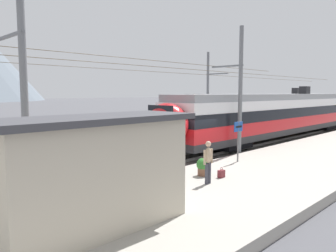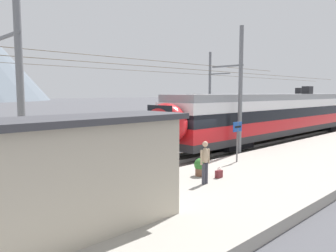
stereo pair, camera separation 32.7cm
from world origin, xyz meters
TOP-DOWN VIEW (x-y plane):
  - ground_plane at (0.00, 0.00)m, footprint 400.00×400.00m
  - platform_slab at (0.00, -4.48)m, footprint 120.00×6.60m
  - track_near at (0.00, 0.98)m, footprint 120.00×3.00m
  - track_far at (0.00, 5.87)m, footprint 120.00×3.00m
  - train_near_platform at (12.17, 0.98)m, footprint 28.35×3.03m
  - train_far_track at (21.01, 5.87)m, footprint 30.84×2.88m
  - catenary_mast_west at (-9.61, -0.82)m, footprint 39.00×2.24m
  - catenary_mast_mid at (2.96, -0.83)m, footprint 39.00×2.24m
  - catenary_mast_far_side at (11.30, 7.88)m, footprint 39.00×2.46m
  - platform_sign at (0.58, -2.41)m, footprint 0.70×0.08m
  - passenger_walking at (-3.79, -3.89)m, footprint 0.53×0.22m
  - handbag_beside_passenger at (-2.65, -3.71)m, footprint 0.32×0.18m
  - potted_plant_platform_edge at (-2.96, -2.95)m, footprint 0.55×0.55m
  - platform_shelter at (-9.28, -4.59)m, footprint 5.33×2.03m

SIDE VIEW (x-z plane):
  - ground_plane at x=0.00m, z-range 0.00..0.00m
  - track_near at x=0.00m, z-range -0.07..0.21m
  - track_far at x=0.00m, z-range -0.07..0.21m
  - platform_slab at x=0.00m, z-range 0.00..0.40m
  - handbag_beside_passenger at x=-2.65m, z-range 0.34..0.78m
  - potted_plant_platform_edge at x=-2.96m, z-range 0.44..1.20m
  - passenger_walking at x=-3.79m, z-range 0.49..2.18m
  - platform_shelter at x=-9.28m, z-range 0.42..3.40m
  - platform_sign at x=0.58m, z-range 0.88..2.96m
  - train_near_platform at x=12.17m, z-range 0.09..4.36m
  - train_far_track at x=21.01m, z-range 0.09..4.36m
  - catenary_mast_west at x=-9.61m, z-range 0.18..7.84m
  - catenary_mast_mid at x=2.96m, z-range 0.14..7.96m
  - catenary_mast_far_side at x=11.30m, z-range 0.16..7.97m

